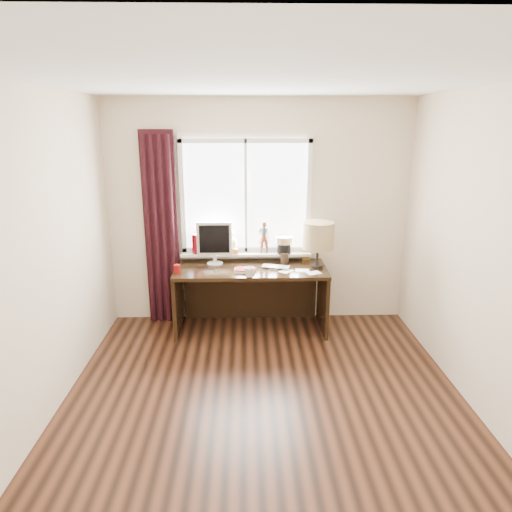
{
  "coord_description": "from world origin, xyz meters",
  "views": [
    {
      "loc": [
        -0.16,
        -3.24,
        2.32
      ],
      "look_at": [
        -0.05,
        1.25,
        1.0
      ],
      "focal_mm": 32.0,
      "sensor_mm": 36.0,
      "label": 1
    }
  ],
  "objects_px": {
    "mug": "(249,272)",
    "red_cup": "(177,269)",
    "desk": "(251,285)",
    "monitor": "(214,241)",
    "laptop": "(276,267)",
    "table_lamp": "(318,236)"
  },
  "relations": [
    {
      "from": "laptop",
      "to": "desk",
      "type": "xyz_separation_m",
      "value": [
        -0.28,
        0.11,
        -0.26
      ]
    },
    {
      "from": "desk",
      "to": "mug",
      "type": "bearing_deg",
      "value": -92.99
    },
    {
      "from": "laptop",
      "to": "mug",
      "type": "distance_m",
      "value": 0.42
    },
    {
      "from": "laptop",
      "to": "monitor",
      "type": "relative_size",
      "value": 0.63
    },
    {
      "from": "monitor",
      "to": "table_lamp",
      "type": "height_order",
      "value": "table_lamp"
    },
    {
      "from": "laptop",
      "to": "red_cup",
      "type": "xyz_separation_m",
      "value": [
        -1.08,
        -0.15,
        0.03
      ]
    },
    {
      "from": "mug",
      "to": "monitor",
      "type": "xyz_separation_m",
      "value": [
        -0.39,
        0.46,
        0.22
      ]
    },
    {
      "from": "desk",
      "to": "monitor",
      "type": "relative_size",
      "value": 3.47
    },
    {
      "from": "laptop",
      "to": "mug",
      "type": "height_order",
      "value": "mug"
    },
    {
      "from": "red_cup",
      "to": "monitor",
      "type": "distance_m",
      "value": 0.55
    },
    {
      "from": "table_lamp",
      "to": "monitor",
      "type": "bearing_deg",
      "value": 172.33
    },
    {
      "from": "laptop",
      "to": "desk",
      "type": "bearing_deg",
      "value": 174.96
    },
    {
      "from": "mug",
      "to": "red_cup",
      "type": "bearing_deg",
      "value": 169.97
    },
    {
      "from": "red_cup",
      "to": "table_lamp",
      "type": "distance_m",
      "value": 1.59
    },
    {
      "from": "desk",
      "to": "monitor",
      "type": "bearing_deg",
      "value": 171.63
    },
    {
      "from": "desk",
      "to": "table_lamp",
      "type": "xyz_separation_m",
      "value": [
        0.75,
        -0.1,
        0.61
      ]
    },
    {
      "from": "laptop",
      "to": "desk",
      "type": "distance_m",
      "value": 0.4
    },
    {
      "from": "table_lamp",
      "to": "laptop",
      "type": "bearing_deg",
      "value": -178.16
    },
    {
      "from": "red_cup",
      "to": "desk",
      "type": "height_order",
      "value": "red_cup"
    },
    {
      "from": "red_cup",
      "to": "table_lamp",
      "type": "relative_size",
      "value": 0.18
    },
    {
      "from": "laptop",
      "to": "monitor",
      "type": "height_order",
      "value": "monitor"
    },
    {
      "from": "red_cup",
      "to": "desk",
      "type": "bearing_deg",
      "value": 17.93
    }
  ]
}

